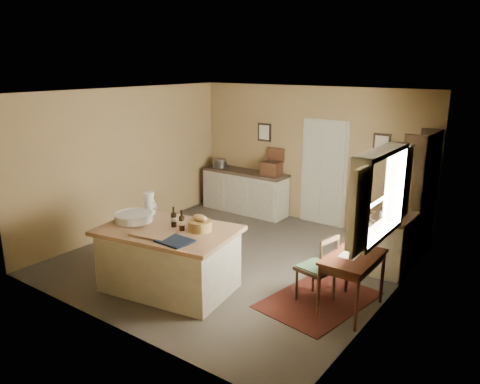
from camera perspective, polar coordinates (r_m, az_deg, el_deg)
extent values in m
plane|color=#4F483C|center=(7.78, -0.68, -8.20)|extent=(5.00, 5.00, 0.00)
cube|color=olive|center=(9.42, 8.41, 4.46)|extent=(5.00, 0.10, 2.70)
cube|color=olive|center=(5.61, -16.12, -3.56)|extent=(5.00, 0.10, 2.70)
cube|color=olive|center=(9.02, -13.61, 3.71)|extent=(0.10, 5.00, 2.70)
cube|color=olive|center=(6.24, 18.09, -1.82)|extent=(0.10, 5.00, 2.70)
plane|color=silver|center=(7.13, -0.75, 12.08)|extent=(5.00, 5.00, 0.00)
cube|color=#B9B89E|center=(9.30, 10.16, 2.39)|extent=(0.97, 0.06, 2.11)
cube|color=black|center=(9.86, 2.99, 7.28)|extent=(0.32, 0.02, 0.38)
cube|color=beige|center=(9.85, 2.95, 7.27)|extent=(0.24, 0.01, 0.30)
cube|color=black|center=(8.77, 16.89, 5.62)|extent=(0.32, 0.02, 0.38)
cube|color=beige|center=(8.76, 16.86, 5.61)|extent=(0.24, 0.01, 0.30)
cube|color=beige|center=(6.19, 16.15, -5.00)|extent=(0.25, 1.32, 0.06)
cube|color=beige|center=(5.92, 16.92, 4.67)|extent=(0.25, 1.32, 0.06)
cube|color=white|center=(6.00, 17.60, -0.46)|extent=(0.01, 1.20, 1.00)
cube|color=beige|center=(5.27, 14.37, -2.39)|extent=(0.04, 0.35, 1.00)
cube|color=beige|center=(6.77, 19.56, 1.14)|extent=(0.04, 0.35, 1.00)
cube|color=beige|center=(6.74, -8.63, -8.31)|extent=(1.89, 1.35, 0.85)
cube|color=#9A6A4B|center=(6.57, -8.79, -4.67)|extent=(2.04, 1.50, 0.06)
cylinder|color=white|center=(6.93, -12.84, -3.05)|extent=(0.54, 0.54, 0.11)
cube|color=#9A6A4B|center=(6.36, -10.53, -5.01)|extent=(0.60, 0.46, 0.03)
cube|color=black|center=(6.07, -7.97, -5.93)|extent=(0.45, 0.37, 0.02)
cylinder|color=olive|center=(6.40, -4.91, -4.12)|extent=(0.33, 0.33, 0.14)
cylinder|color=black|center=(6.57, -8.09, -3.02)|extent=(0.08, 0.08, 0.29)
cylinder|color=black|center=(6.42, -7.12, -3.44)|extent=(0.08, 0.08, 0.29)
cube|color=beige|center=(10.06, 0.59, -0.07)|extent=(1.90, 0.52, 0.85)
cube|color=#332319|center=(9.95, 0.59, 2.43)|extent=(1.94, 0.55, 0.05)
cube|color=#462615|center=(9.56, 3.86, 2.86)|extent=(0.38, 0.29, 0.28)
cylinder|color=#59544F|center=(10.32, -2.43, 3.54)|extent=(0.32, 0.32, 0.18)
cube|color=#41120E|center=(6.62, 9.57, -12.84)|extent=(1.33, 1.75, 0.01)
cube|color=#38180D|center=(6.14, 13.67, -7.70)|extent=(0.58, 0.95, 0.03)
cube|color=#38180D|center=(6.17, 13.63, -8.30)|extent=(0.52, 0.89, 0.10)
cube|color=silver|center=(6.15, 13.25, -7.45)|extent=(0.22, 0.30, 0.01)
cylinder|color=black|center=(6.33, 15.46, -6.75)|extent=(0.05, 0.05, 0.05)
cylinder|color=#38180D|center=(6.04, 9.57, -11.99)|extent=(0.04, 0.04, 0.72)
cylinder|color=#38180D|center=(5.86, 14.05, -13.13)|extent=(0.04, 0.04, 0.72)
cylinder|color=#38180D|center=(6.75, 12.91, -9.08)|extent=(0.04, 0.04, 0.72)
cylinder|color=#38180D|center=(6.60, 16.95, -9.98)|extent=(0.04, 0.04, 0.72)
cube|color=beige|center=(7.68, 18.17, -5.88)|extent=(0.55, 0.99, 0.85)
cube|color=#332319|center=(7.54, 18.45, -2.69)|extent=(0.58, 1.03, 0.05)
cylinder|color=silver|center=(7.39, 17.92, -2.43)|extent=(0.24, 0.24, 0.09)
cube|color=#312215|center=(7.76, 20.06, -1.05)|extent=(0.35, 0.04, 2.08)
cube|color=#312215|center=(8.60, 21.74, 0.34)|extent=(0.35, 0.04, 2.08)
cube|color=#312215|center=(8.14, 22.07, -0.51)|extent=(0.02, 0.94, 2.08)
cube|color=#312215|center=(8.48, 20.30, -6.76)|extent=(0.35, 0.90, 0.03)
cube|color=#312215|center=(8.31, 20.63, -3.43)|extent=(0.35, 0.90, 0.03)
cube|color=#312215|center=(8.16, 20.98, 0.03)|extent=(0.35, 0.90, 0.03)
cube|color=#312215|center=(8.07, 21.26, 2.88)|extent=(0.35, 0.90, 0.03)
cube|color=#312215|center=(8.00, 21.55, 5.78)|extent=(0.35, 0.90, 0.03)
cylinder|color=white|center=(8.15, 21.02, 0.44)|extent=(0.12, 0.12, 0.11)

